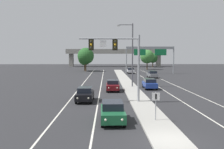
# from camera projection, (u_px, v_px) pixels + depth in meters

# --- Properties ---
(ground_plane) EXTENTS (260.00, 260.00, 0.00)m
(ground_plane) POSITION_uv_depth(u_px,v_px,m) (169.00, 142.00, 15.81)
(ground_plane) COLOR #28282B
(median_island) EXTENTS (2.40, 110.00, 0.15)m
(median_island) POSITION_uv_depth(u_px,v_px,m) (136.00, 95.00, 33.75)
(median_island) COLOR #9E9B93
(median_island) RESTS_ON ground
(lane_stripe_oncoming_center) EXTENTS (0.14, 100.00, 0.01)m
(lane_stripe_oncoming_center) POSITION_uv_depth(u_px,v_px,m) (100.00, 89.00, 40.63)
(lane_stripe_oncoming_center) COLOR silver
(lane_stripe_oncoming_center) RESTS_ON ground
(lane_stripe_receding_center) EXTENTS (0.14, 100.00, 0.01)m
(lane_stripe_receding_center) POSITION_uv_depth(u_px,v_px,m) (161.00, 88.00, 40.83)
(lane_stripe_receding_center) COLOR silver
(lane_stripe_receding_center) RESTS_ON ground
(edge_stripe_left) EXTENTS (0.14, 100.00, 0.01)m
(edge_stripe_left) POSITION_uv_depth(u_px,v_px,m) (79.00, 89.00, 40.56)
(edge_stripe_left) COLOR silver
(edge_stripe_left) RESTS_ON ground
(edge_stripe_right) EXTENTS (0.14, 100.00, 0.01)m
(edge_stripe_right) POSITION_uv_depth(u_px,v_px,m) (182.00, 88.00, 40.90)
(edge_stripe_right) COLOR silver
(edge_stripe_right) RESTS_ON ground
(overhead_signal_mast) EXTENTS (6.51, 0.44, 7.20)m
(overhead_signal_mast) POSITION_uv_depth(u_px,v_px,m) (120.00, 54.00, 28.18)
(overhead_signal_mast) COLOR gray
(overhead_signal_mast) RESTS_ON median_island
(median_sign_post) EXTENTS (0.60, 0.10, 2.20)m
(median_sign_post) POSITION_uv_depth(u_px,v_px,m) (156.00, 102.00, 20.40)
(median_sign_post) COLOR gray
(median_sign_post) RESTS_ON median_island
(street_lamp_median) EXTENTS (2.58, 0.28, 10.00)m
(street_lamp_median) POSITION_uv_depth(u_px,v_px,m) (131.00, 51.00, 41.75)
(street_lamp_median) COLOR #4C4C51
(street_lamp_median) RESTS_ON median_island
(car_oncoming_green) EXTENTS (1.89, 4.50, 1.58)m
(car_oncoming_green) POSITION_uv_depth(u_px,v_px,m) (112.00, 111.00, 20.48)
(car_oncoming_green) COLOR #195633
(car_oncoming_green) RESTS_ON ground
(car_oncoming_black) EXTENTS (1.87, 4.49, 1.58)m
(car_oncoming_black) POSITION_uv_depth(u_px,v_px,m) (85.00, 94.00, 29.52)
(car_oncoming_black) COLOR black
(car_oncoming_black) RESTS_ON ground
(car_oncoming_darkred) EXTENTS (1.86, 4.49, 1.58)m
(car_oncoming_darkred) POSITION_uv_depth(u_px,v_px,m) (113.00, 85.00, 37.95)
(car_oncoming_darkred) COLOR #5B0F14
(car_oncoming_darkred) RESTS_ON ground
(car_receding_blue) EXTENTS (1.85, 4.48, 1.58)m
(car_receding_blue) POSITION_uv_depth(u_px,v_px,m) (150.00, 84.00, 40.26)
(car_receding_blue) COLOR navy
(car_receding_blue) RESTS_ON ground
(car_receding_grey) EXTENTS (1.91, 4.51, 1.58)m
(car_receding_grey) POSITION_uv_depth(u_px,v_px,m) (152.00, 74.00, 59.39)
(car_receding_grey) COLOR slate
(car_receding_grey) RESTS_ON ground
(car_receding_silver) EXTENTS (1.82, 4.47, 1.58)m
(car_receding_silver) POSITION_uv_depth(u_px,v_px,m) (131.00, 70.00, 73.75)
(car_receding_silver) COLOR #B7B7BC
(car_receding_silver) RESTS_ON ground
(highway_sign_gantry) EXTENTS (13.28, 0.42, 7.50)m
(highway_sign_gantry) POSITION_uv_depth(u_px,v_px,m) (150.00, 51.00, 71.82)
(highway_sign_gantry) COLOR gray
(highway_sign_gantry) RESTS_ON ground
(overpass_bridge) EXTENTS (42.40, 6.40, 7.65)m
(overpass_bridge) POSITION_uv_depth(u_px,v_px,m) (115.00, 53.00, 115.48)
(overpass_bridge) COLOR gray
(overpass_bridge) RESTS_ON ground
(tree_far_right_a) EXTENTS (4.82, 4.82, 6.97)m
(tree_far_right_a) POSITION_uv_depth(u_px,v_px,m) (147.00, 57.00, 91.72)
(tree_far_right_a) COLOR #4C3823
(tree_far_right_a) RESTS_ON ground
(tree_far_left_a) EXTENTS (4.12, 4.12, 5.96)m
(tree_far_left_a) POSITION_uv_depth(u_px,v_px,m) (85.00, 59.00, 85.06)
(tree_far_left_a) COLOR #4C3823
(tree_far_left_a) RESTS_ON ground
(tree_far_left_c) EXTENTS (5.11, 5.11, 7.40)m
(tree_far_left_c) POSITION_uv_depth(u_px,v_px,m) (86.00, 56.00, 81.59)
(tree_far_left_c) COLOR #4C3823
(tree_far_left_c) RESTS_ON ground
(tree_far_right_b) EXTENTS (4.06, 4.06, 5.88)m
(tree_far_right_b) POSITION_uv_depth(u_px,v_px,m) (153.00, 58.00, 108.99)
(tree_far_right_b) COLOR #4C3823
(tree_far_right_b) RESTS_ON ground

